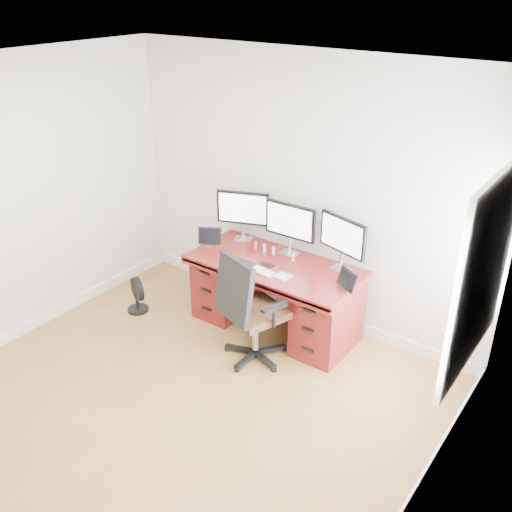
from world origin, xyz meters
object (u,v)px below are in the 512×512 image
Objects in this scene: office_chair at (251,326)px; monitor_center at (290,223)px; keyboard at (263,272)px; desk at (275,293)px; floor_fan at (137,295)px.

monitor_center is at bearing 116.55° from office_chair.
monitor_center is 0.58m from keyboard.
office_chair is (0.12, -0.57, -0.04)m from desk.
desk is 6.81× the size of keyboard.
keyboard is at bearing -88.05° from monitor_center.
office_chair is at bearing -78.41° from desk.
keyboard is (-0.10, 0.33, 0.40)m from office_chair.
desk is 3.09× the size of monitor_center.
desk is at bearing 47.10° from floor_fan.
office_chair is 1.50m from floor_fan.
desk is 4.36× the size of floor_fan.
office_chair is 0.53m from keyboard.
monitor_center is at bearing 90.00° from desk.
floor_fan is (-1.38, -0.61, -0.21)m from desk.
monitor_center reaches higher than keyboard.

